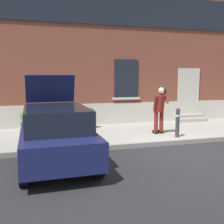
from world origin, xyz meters
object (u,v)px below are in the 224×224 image
object	(u,v)px
hatchback_car_navy	(56,133)
person_on_phone	(160,107)
planter_cream	(90,117)
bollard_near_person	(178,121)
planter_charcoal	(26,120)
bollard_far_left	(78,126)

from	to	relation	value
hatchback_car_navy	person_on_phone	distance (m)	4.38
person_on_phone	planter_cream	bearing A→B (deg)	130.35
hatchback_car_navy	bollard_near_person	size ratio (longest dim) A/B	3.92
bollard_near_person	person_on_phone	xyz separation A→B (m)	(-0.37, 0.68, 0.43)
hatchback_car_navy	planter_cream	world-z (taller)	hatchback_car_navy
planter_cream	hatchback_car_navy	bearing A→B (deg)	-114.11
hatchback_car_navy	planter_charcoal	xyz separation A→B (m)	(-0.87, 3.79, -0.19)
person_on_phone	planter_cream	size ratio (longest dim) A/B	2.02
planter_charcoal	person_on_phone	bearing A→B (deg)	-21.49
hatchback_car_navy	bollard_near_person	bearing A→B (deg)	15.84
person_on_phone	planter_charcoal	xyz separation A→B (m)	(-4.80, 1.89, -0.54)
bollard_near_person	planter_cream	distance (m)	3.64
bollard_near_person	planter_cream	bearing A→B (deg)	136.29
bollard_near_person	person_on_phone	bearing A→B (deg)	118.46
bollard_near_person	bollard_far_left	distance (m)	3.54
planter_charcoal	bollard_far_left	bearing A→B (deg)	-57.63
bollard_far_left	person_on_phone	distance (m)	3.27
hatchback_car_navy	bollard_far_left	bearing A→B (deg)	58.04
bollard_near_person	person_on_phone	world-z (taller)	person_on_phone
bollard_far_left	planter_cream	bearing A→B (deg)	70.11
bollard_far_left	planter_charcoal	size ratio (longest dim) A/B	1.22
hatchback_car_navy	person_on_phone	world-z (taller)	hatchback_car_navy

